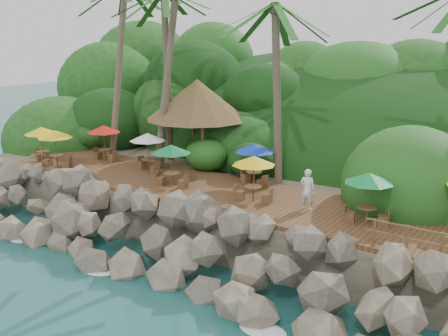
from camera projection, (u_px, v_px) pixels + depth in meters
The scene contains 10 objects.
ground at pixel (134, 286), 20.49m from camera, with size 140.00×140.00×0.00m, color #19514F.
land_base at pixel (317, 171), 32.90m from camera, with size 32.00×25.20×2.10m, color gray.
jungle_hill at pixel (361, 164), 39.11m from camera, with size 44.80×28.00×15.40m, color #143811.
seawall at pixel (168, 242), 21.78m from camera, with size 29.00×4.00×2.30m, color gray, non-canonical shape.
terrace at pixel (224, 193), 24.69m from camera, with size 26.00×5.00×0.20m, color brown.
jungle_foliage at pixel (309, 192), 32.37m from camera, with size 44.00×16.00×12.00m, color #143811, non-canonical shape.
foam_line at pixel (140, 283), 20.72m from camera, with size 25.20×0.80×0.06m.
palapa at pixel (197, 99), 29.34m from camera, with size 5.67×5.67×4.60m.
dining_clusters at pixel (189, 150), 25.34m from camera, with size 23.34×5.08×2.03m.
waiter at pixel (307, 189), 21.94m from camera, with size 0.63×0.41×1.73m, color silver.
Camera 1 is at (13.54, -13.32, 9.55)m, focal length 42.98 mm.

